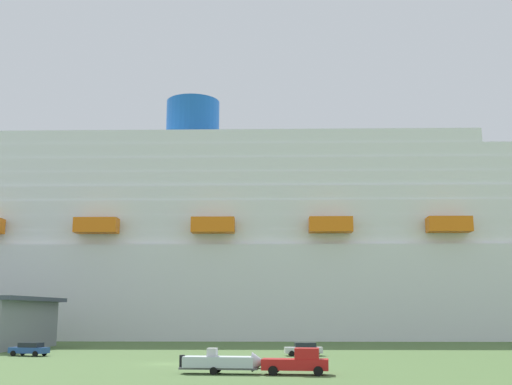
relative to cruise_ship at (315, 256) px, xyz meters
name	(u,v)px	position (x,y,z in m)	size (l,w,h in m)	color
ground_plane	(219,348)	(-13.06, -38.82, -16.81)	(600.00, 600.00, 0.00)	#4C6B38
cruise_ship	(315,256)	(0.00, 0.00, 0.00)	(225.89, 53.70, 57.41)	white
pickup_truck	(298,362)	(1.15, -78.43, -15.77)	(5.61, 2.31, 2.20)	red
small_boat_on_trailer	(227,362)	(-4.98, -78.47, -15.85)	(8.51, 2.08, 2.15)	#595960
parked_car_blue_suv	(30,349)	(-32.59, -58.91, -15.98)	(4.87, 2.61, 1.58)	#264C99
parked_car_silver_sedan	(304,349)	(0.37, -54.48, -15.98)	(4.79, 2.70, 1.58)	silver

